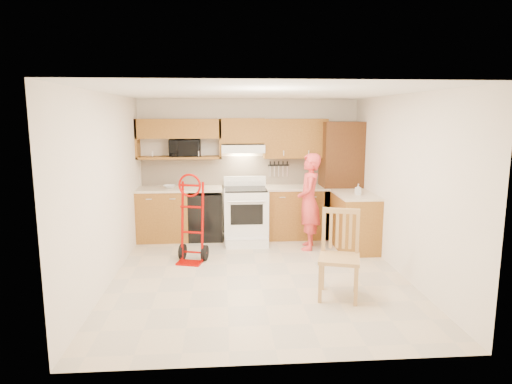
{
  "coord_description": "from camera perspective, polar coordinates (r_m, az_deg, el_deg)",
  "views": [
    {
      "loc": [
        -0.48,
        -5.89,
        2.21
      ],
      "look_at": [
        0.0,
        0.5,
        1.1
      ],
      "focal_mm": 31.07,
      "sensor_mm": 36.0,
      "label": 1
    }
  ],
  "objects": [
    {
      "name": "countertop_left",
      "position": [
        7.98,
        -9.78,
        0.38
      ],
      "size": [
        1.5,
        0.63,
        0.04
      ],
      "primitive_type": "cube",
      "color": "beige",
      "rests_on": "lower_cab_left"
    },
    {
      "name": "lower_cab_right",
      "position": [
        8.14,
        5.07,
        -2.7
      ],
      "size": [
        1.14,
        0.6,
        0.9
      ],
      "primitive_type": "cube",
      "color": "#9B6523",
      "rests_on": "ground"
    },
    {
      "name": "upper_cab_center",
      "position": [
        7.98,
        -1.73,
        7.89
      ],
      "size": [
        0.76,
        0.33,
        0.44
      ],
      "primitive_type": "cube",
      "color": "#9B6523",
      "rests_on": "wall_back"
    },
    {
      "name": "wall_right",
      "position": [
        6.46,
        18.42,
        0.78
      ],
      "size": [
        0.02,
        4.5,
        2.5
      ],
      "primitive_type": "cube",
      "color": "white",
      "rests_on": "ground"
    },
    {
      "name": "person",
      "position": [
        7.39,
        6.85,
        -1.24
      ],
      "size": [
        0.48,
        0.64,
        1.6
      ],
      "primitive_type": "imported",
      "rotation": [
        0.0,
        0.0,
        -1.76
      ],
      "color": "#E74041",
      "rests_on": "ground"
    },
    {
      "name": "range",
      "position": [
        7.77,
        -1.3,
        -2.42
      ],
      "size": [
        0.76,
        1.0,
        1.12
      ],
      "primitive_type": null,
      "color": "white",
      "rests_on": "ground"
    },
    {
      "name": "dishwasher",
      "position": [
        8.04,
        -6.48,
        -3.05
      ],
      "size": [
        0.6,
        0.6,
        0.85
      ],
      "primitive_type": "cube",
      "color": "black",
      "rests_on": "ground"
    },
    {
      "name": "countertop_right",
      "position": [
        8.05,
        5.12,
        0.57
      ],
      "size": [
        1.14,
        0.63,
        0.04
      ],
      "primitive_type": "cube",
      "color": "beige",
      "rests_on": "lower_cab_right"
    },
    {
      "name": "soap_bottle",
      "position": [
        7.35,
        13.01,
        0.34
      ],
      "size": [
        0.08,
        0.09,
        0.18
      ],
      "primitive_type": "imported",
      "rotation": [
        0.0,
        0.0,
        0.04
      ],
      "color": "white",
      "rests_on": "countertop_return"
    },
    {
      "name": "range_hood",
      "position": [
        7.94,
        -1.7,
        5.64
      ],
      "size": [
        0.76,
        0.46,
        0.14
      ],
      "primitive_type": "cube",
      "color": "white",
      "rests_on": "wall_back"
    },
    {
      "name": "cab_return_right",
      "position": [
        7.57,
        12.58,
        -3.85
      ],
      "size": [
        0.6,
        1.0,
        0.9
      ],
      "primitive_type": "cube",
      "color": "#9B6523",
      "rests_on": "ground"
    },
    {
      "name": "lower_cab_left",
      "position": [
        8.1,
        -11.8,
        -2.93
      ],
      "size": [
        0.9,
        0.6,
        0.9
      ],
      "primitive_type": "cube",
      "color": "#9B6523",
      "rests_on": "ground"
    },
    {
      "name": "wall_left",
      "position": [
        6.16,
        -18.63,
        0.34
      ],
      "size": [
        0.02,
        4.5,
        2.5
      ],
      "primitive_type": "cube",
      "color": "white",
      "rests_on": "ground"
    },
    {
      "name": "floor",
      "position": [
        6.31,
        0.35,
        -10.77
      ],
      "size": [
        4.0,
        4.5,
        0.02
      ],
      "primitive_type": "cube",
      "color": "beige",
      "rests_on": "ground"
    },
    {
      "name": "knife_strip",
      "position": [
        8.21,
        2.94,
        3.04
      ],
      "size": [
        0.4,
        0.05,
        0.29
      ],
      "primitive_type": null,
      "color": "black",
      "rests_on": "backsplash"
    },
    {
      "name": "bowl",
      "position": [
        7.99,
        -11.08,
        0.69
      ],
      "size": [
        0.25,
        0.25,
        0.05
      ],
      "primitive_type": "imported",
      "rotation": [
        0.0,
        0.0,
        0.21
      ],
      "color": "white",
      "rests_on": "countertop_left"
    },
    {
      "name": "upper_shelf_mw",
      "position": [
        8.04,
        -9.81,
        4.41
      ],
      "size": [
        1.5,
        0.33,
        0.04
      ],
      "primitive_type": "cube",
      "color": "#9B6523",
      "rests_on": "wall_back"
    },
    {
      "name": "ceiling",
      "position": [
        5.91,
        0.37,
        12.74
      ],
      "size": [
        4.0,
        4.5,
        0.02
      ],
      "primitive_type": "cube",
      "color": "white",
      "rests_on": "ground"
    },
    {
      "name": "wall_back",
      "position": [
        8.22,
        -0.93,
        3.12
      ],
      "size": [
        4.0,
        0.02,
        2.5
      ],
      "primitive_type": "cube",
      "color": "white",
      "rests_on": "ground"
    },
    {
      "name": "dining_chair",
      "position": [
        5.51,
        10.69,
        -8.0
      ],
      "size": [
        0.61,
        0.64,
        1.07
      ],
      "primitive_type": null,
      "rotation": [
        0.0,
        0.0,
        -0.29
      ],
      "color": "tan",
      "rests_on": "ground"
    },
    {
      "name": "backsplash",
      "position": [
        8.2,
        -0.91,
        2.75
      ],
      "size": [
        3.92,
        0.03,
        0.55
      ],
      "primitive_type": "cube",
      "color": "beige",
      "rests_on": "wall_back"
    },
    {
      "name": "wall_front",
      "position": [
        3.78,
        3.16,
        -4.89
      ],
      "size": [
        4.0,
        0.02,
        2.5
      ],
      "primitive_type": "cube",
      "color": "white",
      "rests_on": "ground"
    },
    {
      "name": "upper_cab_left",
      "position": [
        8.01,
        -9.91,
        8.04
      ],
      "size": [
        1.5,
        0.33,
        0.34
      ],
      "primitive_type": "cube",
      "color": "#9B6523",
      "rests_on": "wall_back"
    },
    {
      "name": "hand_truck",
      "position": [
        6.76,
        -8.41,
        -3.95
      ],
      "size": [
        0.58,
        0.55,
        1.22
      ],
      "primitive_type": null,
      "rotation": [
        0.0,
        0.0,
        -0.27
      ],
      "color": "#A20500",
      "rests_on": "ground"
    },
    {
      "name": "microwave",
      "position": [
        8.02,
        -9.14,
        5.65
      ],
      "size": [
        0.58,
        0.41,
        0.31
      ],
      "primitive_type": "imported",
      "rotation": [
        0.0,
        0.0,
        0.07
      ],
      "color": "black",
      "rests_on": "upper_shelf_mw"
    },
    {
      "name": "pantry_tall",
      "position": [
        8.2,
        10.8,
        1.53
      ],
      "size": [
        0.7,
        0.6,
        2.1
      ],
      "primitive_type": "cube",
      "color": "#4F2E0F",
      "rests_on": "ground"
    },
    {
      "name": "upper_cab_right",
      "position": [
        8.09,
        5.06,
        6.89
      ],
      "size": [
        1.14,
        0.33,
        0.7
      ],
      "primitive_type": "cube",
      "color": "#9B6523",
      "rests_on": "wall_back"
    },
    {
      "name": "countertop_return",
      "position": [
        7.48,
        12.72,
        -0.34
      ],
      "size": [
        0.63,
        1.0,
        0.04
      ],
      "primitive_type": "cube",
      "color": "beige",
      "rests_on": "cab_return_right"
    }
  ]
}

